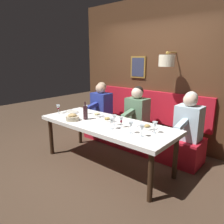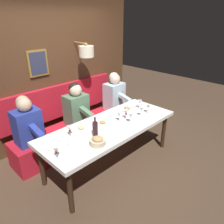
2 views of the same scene
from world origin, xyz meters
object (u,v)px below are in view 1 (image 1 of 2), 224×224
object	(u,v)px
wine_glass_3	(142,128)
wine_bottle	(85,113)
wine_glass_5	(155,125)
wine_glass_6	(131,125)
wine_glass_2	(58,107)
wine_glass_4	(121,120)
wine_glass_7	(86,108)
diner_nearest	(189,118)
diner_middle	(101,102)
wine_glass_0	(112,121)
bread_bowl	(72,117)
diner_near	(137,108)
dining_table	(106,126)
wine_glass_1	(114,118)

from	to	relation	value
wine_glass_3	wine_bottle	distance (m)	1.17
wine_glass_5	wine_glass_6	distance (m)	0.33
wine_glass_2	wine_glass_4	distance (m)	1.40
wine_glass_2	wine_glass_7	bearing A→B (deg)	-52.78
diner_nearest	wine_glass_7	bearing A→B (deg)	113.48
diner_nearest	diner_middle	xyz separation A→B (m)	(0.00, 1.94, 0.00)
wine_glass_0	wine_glass_5	size ratio (longest dim) A/B	1.00
bread_bowl	diner_nearest	bearing A→B (deg)	-52.73
wine_glass_0	bread_bowl	world-z (taller)	wine_glass_0
diner_near	wine_glass_0	size ratio (longest dim) A/B	4.82
wine_glass_4	wine_glass_5	bearing A→B (deg)	-77.77
dining_table	diner_middle	bearing A→B (deg)	46.80
diner_near	wine_glass_0	bearing A→B (deg)	-165.07
wine_glass_5	wine_glass_6	bearing A→B (deg)	132.42
wine_glass_1	bread_bowl	bearing A→B (deg)	109.96
wine_glass_0	wine_glass_1	world-z (taller)	same
dining_table	wine_glass_3	size ratio (longest dim) A/B	14.05
dining_table	wine_glass_3	distance (m)	0.81
wine_glass_7	wine_glass_2	bearing A→B (deg)	127.22
dining_table	wine_glass_0	xyz separation A→B (m)	(-0.18, -0.28, 0.18)
diner_middle	wine_glass_4	size ratio (longest dim) A/B	4.82
diner_nearest	wine_glass_4	distance (m)	1.13
diner_near	diner_middle	size ratio (longest dim) A/B	1.00
wine_glass_2	wine_glass_5	size ratio (longest dim) A/B	1.00
wine_glass_2	wine_glass_4	xyz separation A→B (m)	(0.12, -1.40, -0.00)
dining_table	wine_glass_7	bearing A→B (deg)	75.66
wine_glass_4	wine_bottle	xyz separation A→B (m)	(-0.05, 0.72, 0.00)
diner_middle	wine_glass_7	bearing A→B (deg)	-157.82
diner_nearest	wine_glass_5	bearing A→B (deg)	168.52
dining_table	wine_glass_5	distance (m)	0.86
wine_glass_0	wine_glass_3	bearing A→B (deg)	-87.50
wine_bottle	dining_table	bearing A→B (deg)	-77.70
wine_glass_0	wine_glass_7	xyz separation A→B (m)	(0.34, 0.93, -0.00)
dining_table	wine_glass_1	bearing A→B (deg)	-94.27
diner_middle	wine_glass_6	size ratio (longest dim) A/B	4.82
diner_near	wine_glass_5	world-z (taller)	diner_near
wine_glass_7	wine_bottle	bearing A→B (deg)	-133.85
wine_glass_6	bread_bowl	size ratio (longest dim) A/B	0.75
wine_glass_4	wine_glass_6	xyz separation A→B (m)	(-0.11, -0.26, 0.00)
dining_table	wine_glass_3	bearing A→B (deg)	-101.12
diner_middle	wine_glass_3	world-z (taller)	diner_middle
wine_glass_2	wine_glass_4	bearing A→B (deg)	-85.11
diner_middle	wine_glass_7	world-z (taller)	diner_middle
diner_nearest	diner_middle	distance (m)	1.94
wine_glass_3	wine_glass_6	xyz separation A→B (m)	(0.01, 0.19, 0.00)
wine_glass_5	wine_glass_6	world-z (taller)	same
wine_glass_6	bread_bowl	bearing A→B (deg)	96.35
wine_glass_3	bread_bowl	world-z (taller)	wine_glass_3
wine_glass_5	bread_bowl	size ratio (longest dim) A/B	0.75
diner_middle	wine_bottle	size ratio (longest dim) A/B	2.64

